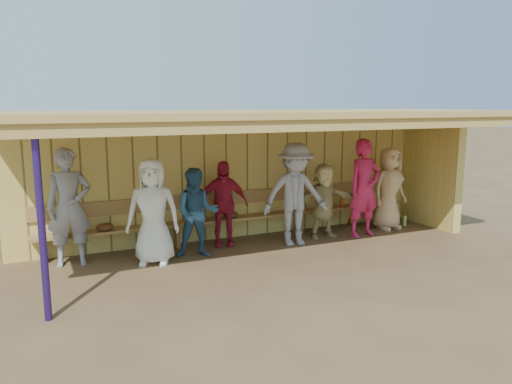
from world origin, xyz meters
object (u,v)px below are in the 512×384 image
player_f (324,201)px  bench (240,212)px  player_b (153,212)px  player_c (197,213)px  player_a (69,207)px  player_d (223,204)px  player_e (295,194)px  player_g (364,188)px  player_h (389,189)px

player_f → bench: (-1.54, 0.61, -0.21)m
player_b → player_c: 0.77m
player_a → player_b: 1.34m
player_d → player_e: size_ratio=0.83×
player_b → player_f: 3.45m
player_g → player_e: bearing=175.9°
player_a → player_b: player_a is taller
player_e → player_c: bearing=-171.4°
player_a → bench: size_ratio=0.25×
player_e → player_a: bearing=-177.7°
player_a → player_d: bearing=4.3°
player_a → player_c: size_ratio=1.25×
player_c → player_d: bearing=53.7°
player_b → player_a: bearing=-178.7°
player_d → player_h: size_ratio=0.92×
player_a → bench: (3.14, 0.36, -0.44)m
bench → player_a: bearing=-173.5°
player_c → player_e: bearing=17.6°
player_c → bench: 1.41m
player_e → bench: size_ratio=0.25×
player_d → player_e: (1.26, -0.48, 0.16)m
player_g → player_a: bearing=171.9°
player_c → player_d: player_d is taller
player_f → bench: player_f is taller
player_e → player_h: bearing=14.4°
player_g → player_c: bearing=176.3°
player_f → player_g: size_ratio=0.76×
player_b → player_h: (5.04, 0.26, -0.02)m
player_a → player_h: 6.29m
player_d → bench: 0.65m
player_e → player_g: (1.55, -0.03, 0.01)m
player_f → player_h: bearing=0.4°
player_b → player_d: 1.51m
player_f → player_a: bearing=177.0°
player_d → player_e: bearing=-5.4°
player_a → player_f: size_ratio=1.31×
player_f → player_c: bearing=-175.8°
player_c → player_d: size_ratio=0.97×
player_g → player_f: bearing=160.0°
player_f → player_g: bearing=-17.0°
player_b → player_d: size_ratio=1.10×
player_a → player_g: (5.47, -0.49, 0.01)m
player_h → bench: size_ratio=0.23×
player_e → bench: bearing=142.5°
player_c → player_f: size_ratio=1.05×
player_a → player_f: player_a is taller
player_e → player_g: size_ratio=0.99×
player_d → player_f: (2.02, -0.27, -0.06)m
player_d → player_g: bearing=5.3°
player_d → player_g: 2.86m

